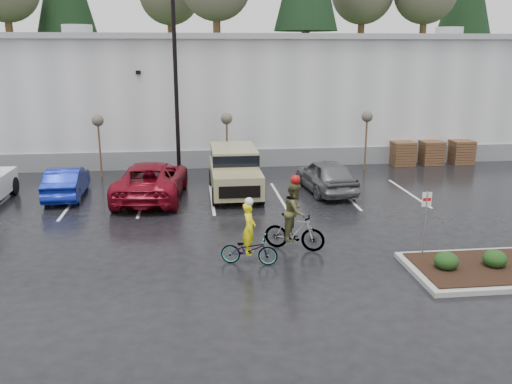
{
  "coord_description": "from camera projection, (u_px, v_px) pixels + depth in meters",
  "views": [
    {
      "loc": [
        -3.23,
        -15.0,
        6.41
      ],
      "look_at": [
        -1.0,
        4.11,
        1.3
      ],
      "focal_mm": 38.0,
      "sensor_mm": 36.0,
      "label": 1
    }
  ],
  "objects": [
    {
      "name": "shrub_b",
      "position": [
        495.0,
        259.0,
        15.96
      ],
      "size": [
        0.7,
        0.7,
        0.52
      ],
      "primitive_type": "ellipsoid",
      "color": "black",
      "rests_on": "curb_island"
    },
    {
      "name": "sapling_east",
      "position": [
        367.0,
        120.0,
        28.86
      ],
      "size": [
        0.6,
        0.6,
        3.2
      ],
      "color": "#512F20",
      "rests_on": "ground"
    },
    {
      "name": "wooded_ridge",
      "position": [
        222.0,
        81.0,
        58.84
      ],
      "size": [
        80.0,
        25.0,
        6.0
      ],
      "primitive_type": "cube",
      "color": "#21441C",
      "rests_on": "ground"
    },
    {
      "name": "lamppost",
      "position": [
        175.0,
        64.0,
        26.02
      ],
      "size": [
        0.5,
        1.0,
        9.22
      ],
      "color": "black",
      "rests_on": "ground"
    },
    {
      "name": "sapling_mid",
      "position": [
        227.0,
        122.0,
        28.02
      ],
      "size": [
        0.6,
        0.6,
        3.2
      ],
      "color": "#512F20",
      "rests_on": "ground"
    },
    {
      "name": "car_grey",
      "position": [
        326.0,
        176.0,
        24.8
      ],
      "size": [
        2.3,
        4.72,
        1.55
      ],
      "primitive_type": "imported",
      "rotation": [
        0.0,
        0.0,
        3.25
      ],
      "color": "slate",
      "rests_on": "ground"
    },
    {
      "name": "suv_tan",
      "position": [
        235.0,
        172.0,
        24.39
      ],
      "size": [
        2.2,
        5.1,
        2.06
      ],
      "primitive_type": null,
      "color": "tan",
      "rests_on": "ground"
    },
    {
      "name": "warehouse",
      "position": [
        240.0,
        91.0,
        36.58
      ],
      "size": [
        60.5,
        15.5,
        7.2
      ],
      "color": "#BABDC0",
      "rests_on": "ground"
    },
    {
      "name": "cyclist_olive",
      "position": [
        295.0,
        223.0,
        17.61
      ],
      "size": [
        2.0,
        1.3,
        2.52
      ],
      "rotation": [
        0.0,
        0.0,
        1.16
      ],
      "color": "#3F3F44",
      "rests_on": "ground"
    },
    {
      "name": "fire_lane_sign",
      "position": [
        425.0,
        216.0,
        16.67
      ],
      "size": [
        0.3,
        0.05,
        2.2
      ],
      "color": "gray",
      "rests_on": "ground"
    },
    {
      "name": "pallet_stack_c",
      "position": [
        461.0,
        152.0,
        31.02
      ],
      "size": [
        1.2,
        1.2,
        1.35
      ],
      "primitive_type": "cube",
      "color": "#512F20",
      "rests_on": "ground"
    },
    {
      "name": "cyclist_hivis",
      "position": [
        249.0,
        243.0,
        16.48
      ],
      "size": [
        1.84,
        1.02,
        2.12
      ],
      "rotation": [
        0.0,
        0.0,
        1.32
      ],
      "color": "#3F3F44",
      "rests_on": "ground"
    },
    {
      "name": "sapling_west",
      "position": [
        98.0,
        124.0,
        27.29
      ],
      "size": [
        0.6,
        0.6,
        3.2
      ],
      "color": "#512F20",
      "rests_on": "ground"
    },
    {
      "name": "car_red",
      "position": [
        152.0,
        180.0,
        23.76
      ],
      "size": [
        3.25,
        6.14,
        1.64
      ],
      "primitive_type": "imported",
      "rotation": [
        0.0,
        0.0,
        3.05
      ],
      "color": "maroon",
      "rests_on": "ground"
    },
    {
      "name": "ground",
      "position": [
        305.0,
        267.0,
        16.41
      ],
      "size": [
        120.0,
        120.0,
        0.0
      ],
      "primitive_type": "plane",
      "color": "black",
      "rests_on": "ground"
    },
    {
      "name": "pallet_stack_a",
      "position": [
        402.0,
        153.0,
        30.63
      ],
      "size": [
        1.2,
        1.2,
        1.35
      ],
      "primitive_type": "cube",
      "color": "#512F20",
      "rests_on": "ground"
    },
    {
      "name": "car_blue",
      "position": [
        67.0,
        182.0,
        23.95
      ],
      "size": [
        1.63,
        4.23,
        1.37
      ],
      "primitive_type": "imported",
      "rotation": [
        0.0,
        0.0,
        3.19
      ],
      "color": "navy",
      "rests_on": "ground"
    },
    {
      "name": "pallet_stack_b",
      "position": [
        431.0,
        153.0,
        30.82
      ],
      "size": [
        1.2,
        1.2,
        1.35
      ],
      "primitive_type": "cube",
      "color": "#512F20",
      "rests_on": "ground"
    },
    {
      "name": "shrub_a",
      "position": [
        446.0,
        261.0,
        15.79
      ],
      "size": [
        0.7,
        0.7,
        0.52
      ],
      "primitive_type": "ellipsoid",
      "color": "black",
      "rests_on": "curb_island"
    }
  ]
}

